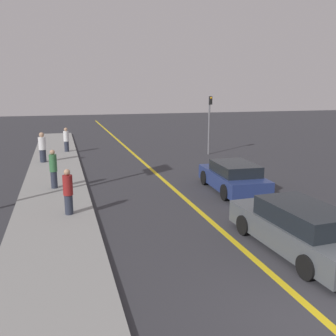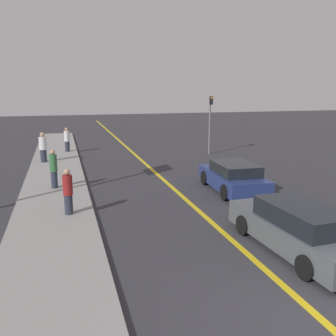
{
  "view_description": "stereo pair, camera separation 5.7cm",
  "coord_description": "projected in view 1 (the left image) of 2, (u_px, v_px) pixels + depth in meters",
  "views": [
    {
      "loc": [
        -4.82,
        -5.44,
        4.52
      ],
      "look_at": [
        -0.64,
        9.05,
        1.28
      ],
      "focal_mm": 40.0,
      "sensor_mm": 36.0,
      "label": 1
    },
    {
      "loc": [
        -4.77,
        -5.46,
        4.52
      ],
      "look_at": [
        -0.64,
        9.05,
        1.28
      ],
      "focal_mm": 40.0,
      "sensor_mm": 36.0,
      "label": 2
    }
  ],
  "objects": [
    {
      "name": "pedestrian_by_sign",
      "position": [
        66.0,
        140.0,
        26.15
      ],
      "size": [
        0.37,
        0.37,
        1.68
      ],
      "color": "#282D3D",
      "rests_on": "sidewalk_left"
    },
    {
      "name": "sidewalk_left",
      "position": [
        55.0,
        167.0,
        21.35
      ],
      "size": [
        2.84,
        32.81,
        0.13
      ],
      "color": "gray",
      "rests_on": "ground_plane"
    },
    {
      "name": "pedestrian_mid_group",
      "position": [
        53.0,
        169.0,
        16.55
      ],
      "size": [
        0.33,
        0.33,
        1.73
      ],
      "color": "#282D3D",
      "rests_on": "sidewalk_left"
    },
    {
      "name": "traffic_light",
      "position": [
        209.0,
        119.0,
        25.42
      ],
      "size": [
        0.18,
        0.4,
        3.97
      ],
      "color": "slate",
      "rests_on": "ground_plane"
    },
    {
      "name": "pedestrian_near_curb",
      "position": [
        68.0,
        192.0,
        13.11
      ],
      "size": [
        0.34,
        0.34,
        1.64
      ],
      "color": "#282D3D",
      "rests_on": "sidewalk_left"
    },
    {
      "name": "pedestrian_far_standing",
      "position": [
        42.0,
        147.0,
        22.39
      ],
      "size": [
        0.44,
        0.44,
        1.8
      ],
      "color": "#282D3D",
      "rests_on": "sidewalk_left"
    },
    {
      "name": "car_near_right_lane",
      "position": [
        298.0,
        229.0,
        10.46
      ],
      "size": [
        2.01,
        4.87,
        1.39
      ],
      "rotation": [
        0.0,
        0.0,
        0.05
      ],
      "color": "#4C5156",
      "rests_on": "ground_plane"
    },
    {
      "name": "car_ahead_center",
      "position": [
        233.0,
        177.0,
        16.6
      ],
      "size": [
        2.09,
        4.3,
        1.31
      ],
      "rotation": [
        0.0,
        0.0,
        -0.05
      ],
      "color": "navy",
      "rests_on": "ground_plane"
    },
    {
      "name": "ground_plane",
      "position": [
        326.0,
        322.0,
        7.37
      ],
      "size": [
        120.0,
        120.0,
        0.0
      ],
      "primitive_type": "plane",
      "color": "#333338"
    },
    {
      "name": "road_center_line",
      "position": [
        139.0,
        159.0,
        24.28
      ],
      "size": [
        0.2,
        60.0,
        0.01
      ],
      "color": "gold",
      "rests_on": "ground_plane"
    }
  ]
}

